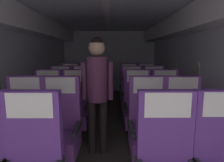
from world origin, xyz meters
TOP-DOWN VIEW (x-y plane):
  - ground at (0.00, 3.34)m, footprint 3.53×7.08m
  - fuselage_shell at (0.00, 3.59)m, footprint 3.41×6.73m
  - seat_b_left_window at (-0.98, 2.20)m, footprint 0.49×0.50m
  - seat_b_left_aisle at (-0.54, 2.19)m, footprint 0.49×0.50m
  - seat_b_right_aisle at (0.98, 2.20)m, footprint 0.49×0.50m
  - seat_b_right_window at (0.54, 2.20)m, footprint 0.49×0.50m
  - seat_c_left_window at (-0.98, 3.01)m, footprint 0.49×0.50m
  - seat_c_left_aisle at (-0.53, 3.04)m, footprint 0.49×0.50m
  - seat_c_right_aisle at (1.00, 3.03)m, footprint 0.49×0.50m
  - seat_c_right_window at (0.53, 3.03)m, footprint 0.49×0.50m
  - seat_d_left_window at (-1.00, 3.84)m, footprint 0.49×0.50m
  - seat_d_left_aisle at (-0.53, 3.84)m, footprint 0.49×0.50m
  - seat_d_right_aisle at (1.00, 3.85)m, footprint 0.49×0.50m
  - seat_d_right_window at (0.53, 3.84)m, footprint 0.49×0.50m
  - seat_e_left_window at (-0.99, 4.69)m, footprint 0.49×0.50m
  - seat_e_left_aisle at (-0.54, 4.68)m, footprint 0.49×0.50m
  - seat_e_right_aisle at (0.99, 4.67)m, footprint 0.49×0.50m
  - seat_e_right_window at (0.54, 4.67)m, footprint 0.49×0.50m
  - flight_attendant at (-0.10, 2.50)m, footprint 0.43×0.28m

SIDE VIEW (x-z plane):
  - ground at x=0.00m, z-range -0.02..0.00m
  - seat_b_left_window at x=-0.98m, z-range -0.09..1.03m
  - seat_b_left_aisle at x=-0.54m, z-range -0.09..1.03m
  - seat_b_right_aisle at x=0.98m, z-range -0.09..1.03m
  - seat_b_right_window at x=0.54m, z-range -0.09..1.03m
  - seat_c_left_window at x=-0.98m, z-range -0.09..1.03m
  - seat_c_left_aisle at x=-0.53m, z-range -0.09..1.03m
  - seat_c_right_aisle at x=1.00m, z-range -0.09..1.03m
  - seat_c_right_window at x=0.53m, z-range -0.09..1.03m
  - seat_d_left_window at x=-1.00m, z-range -0.09..1.03m
  - seat_d_left_aisle at x=-0.53m, z-range -0.09..1.03m
  - seat_d_right_aisle at x=1.00m, z-range -0.09..1.03m
  - seat_d_right_window at x=0.53m, z-range -0.09..1.03m
  - seat_e_left_window at x=-0.99m, z-range -0.09..1.03m
  - seat_e_left_aisle at x=-0.54m, z-range -0.09..1.03m
  - seat_e_right_aisle at x=0.99m, z-range -0.09..1.03m
  - seat_e_right_window at x=0.54m, z-range -0.09..1.03m
  - flight_attendant at x=-0.10m, z-range 0.19..1.81m
  - fuselage_shell at x=0.00m, z-range 0.49..2.70m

